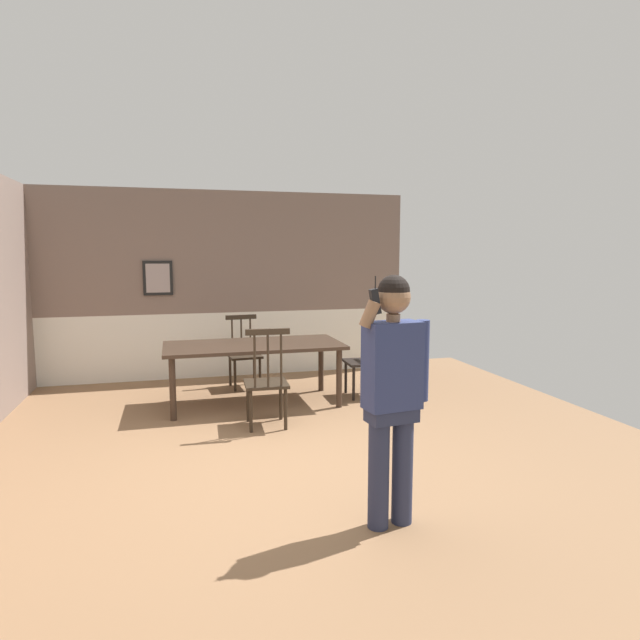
{
  "coord_description": "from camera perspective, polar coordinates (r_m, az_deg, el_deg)",
  "views": [
    {
      "loc": [
        -0.73,
        -4.43,
        1.82
      ],
      "look_at": [
        0.37,
        -0.32,
        1.29
      ],
      "focal_mm": 30.04,
      "sensor_mm": 36.0,
      "label": 1
    }
  ],
  "objects": [
    {
      "name": "chair_by_doorway",
      "position": [
        7.36,
        -8.1,
        -3.53
      ],
      "size": [
        0.46,
        0.46,
        0.97
      ],
      "rotation": [
        0.0,
        0.0,
        3.23
      ],
      "color": "#2D2319",
      "rests_on": "ground_plane"
    },
    {
      "name": "chair_at_table_head",
      "position": [
        5.64,
        -5.73,
        -6.47
      ],
      "size": [
        0.47,
        0.47,
        1.07
      ],
      "rotation": [
        0.0,
        0.0,
        -0.05
      ],
      "color": "#2D2319",
      "rests_on": "ground_plane"
    },
    {
      "name": "chair_near_window",
      "position": [
        6.86,
        4.95,
        -4.33
      ],
      "size": [
        0.47,
        0.47,
        0.92
      ],
      "rotation": [
        0.0,
        0.0,
        1.53
      ],
      "color": "black",
      "rests_on": "ground_plane"
    },
    {
      "name": "ground_plane",
      "position": [
        4.85,
        -5.41,
        -14.93
      ],
      "size": [
        7.73,
        7.73,
        0.0
      ],
      "primitive_type": "plane",
      "color": "#846042"
    },
    {
      "name": "person_figure",
      "position": [
        3.56,
        7.79,
        -6.94
      ],
      "size": [
        0.52,
        0.24,
        1.68
      ],
      "rotation": [
        0.0,
        0.0,
        3.27
      ],
      "color": "#282E49",
      "rests_on": "ground_plane"
    },
    {
      "name": "room_back_partition",
      "position": [
        8.0,
        -9.77,
        3.36
      ],
      "size": [
        5.36,
        0.17,
        2.71
      ],
      "color": "#756056",
      "rests_on": "ground_plane"
    },
    {
      "name": "dining_table",
      "position": [
        6.46,
        -7.08,
        -3.16
      ],
      "size": [
        2.11,
        1.02,
        0.74
      ],
      "rotation": [
        0.0,
        0.0,
        0.01
      ],
      "color": "#38281E",
      "rests_on": "ground_plane"
    }
  ]
}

